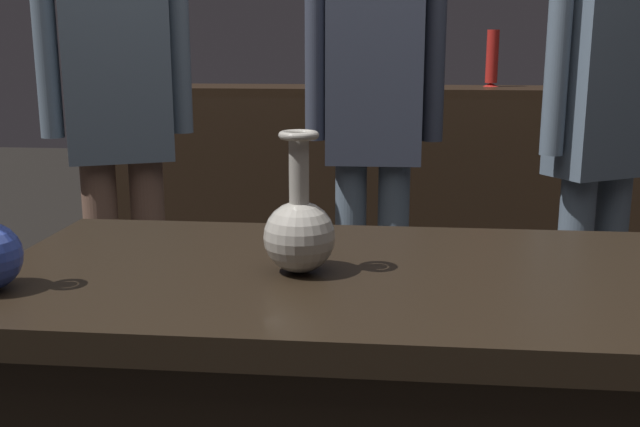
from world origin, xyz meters
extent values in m
cube|color=black|center=(0.00, 0.00, 0.78)|extent=(1.20, 0.64, 0.05)
cube|color=black|center=(0.00, 2.20, 0.47)|extent=(2.60, 0.40, 0.95)
cube|color=black|center=(0.00, 2.20, 0.97)|extent=(2.60, 0.40, 0.04)
sphere|color=gray|center=(-0.07, -0.02, 0.86)|extent=(0.12, 0.12, 0.12)
cylinder|color=gray|center=(-0.07, -0.02, 0.97)|extent=(0.03, 0.03, 0.12)
torus|color=gray|center=(-0.07, -0.02, 1.03)|extent=(0.07, 0.07, 0.01)
cylinder|color=#7A388E|center=(-1.04, 2.23, 1.00)|extent=(0.06, 0.06, 0.02)
ellipsoid|color=#7A388E|center=(-1.04, 2.23, 1.08)|extent=(0.10, 0.10, 0.15)
cylinder|color=#7A388E|center=(-1.04, 2.23, 1.15)|extent=(0.08, 0.08, 0.01)
cone|color=#E55B1E|center=(1.04, 2.14, 1.00)|extent=(0.09, 0.09, 0.02)
cylinder|color=#E55B1E|center=(1.04, 2.14, 1.14)|extent=(0.07, 0.07, 0.25)
cone|color=red|center=(0.52, 2.28, 1.00)|extent=(0.07, 0.07, 0.02)
cylinder|color=red|center=(0.52, 2.28, 1.12)|extent=(0.06, 0.06, 0.24)
cylinder|color=slate|center=(0.09, 1.32, 0.39)|extent=(0.11, 0.11, 0.78)
cylinder|color=slate|center=(-0.06, 1.32, 0.39)|extent=(0.11, 0.11, 0.78)
cube|color=#333847|center=(0.01, 1.32, 1.09)|extent=(0.32, 0.19, 0.62)
cylinder|color=#333847|center=(0.21, 1.33, 1.12)|extent=(0.07, 0.07, 0.52)
cylinder|color=#333847|center=(-0.19, 1.32, 1.12)|extent=(0.07, 0.07, 0.52)
cylinder|color=brown|center=(-0.72, 1.09, 0.41)|extent=(0.11, 0.11, 0.82)
cylinder|color=brown|center=(-0.85, 1.03, 0.41)|extent=(0.11, 0.11, 0.82)
cube|color=slate|center=(-0.78, 1.06, 1.14)|extent=(0.37, 0.30, 0.65)
cylinder|color=slate|center=(-0.60, 1.14, 1.17)|extent=(0.07, 0.07, 0.55)
cylinder|color=slate|center=(-0.97, 0.97, 1.17)|extent=(0.07, 0.07, 0.55)
cylinder|color=slate|center=(0.80, 1.22, 0.39)|extent=(0.11, 0.11, 0.77)
cylinder|color=slate|center=(0.67, 1.15, 0.39)|extent=(0.11, 0.11, 0.77)
cube|color=slate|center=(0.74, 1.19, 1.08)|extent=(0.37, 0.32, 0.61)
cylinder|color=slate|center=(0.56, 1.09, 1.11)|extent=(0.07, 0.07, 0.52)
camera|label=1|loc=(0.09, -1.21, 1.18)|focal=41.51mm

